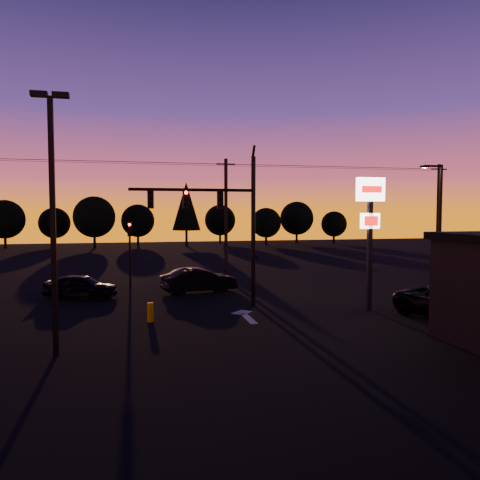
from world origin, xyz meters
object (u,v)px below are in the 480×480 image
object	(u,v)px
traffic_signal_mast	(224,214)
parking_lot_light	(53,206)
secondary_signal	(130,245)
car_mid	(199,280)
streetlight	(439,222)
car_left	(81,286)
suv_parked	(455,303)
pylon_sign	(370,215)
bollard	(150,312)

from	to	relation	value
traffic_signal_mast	parking_lot_light	distance (m)	10.19
secondary_signal	parking_lot_light	size ratio (longest dim) A/B	0.48
secondary_signal	car_mid	size ratio (longest dim) A/B	0.93
parking_lot_light	streetlight	distance (m)	23.05
secondary_signal	car_left	distance (m)	4.76
secondary_signal	car_left	xyz separation A→B (m)	(-2.80, -3.19, -2.15)
car_mid	car_left	bearing A→B (deg)	83.38
parking_lot_light	suv_parked	world-z (taller)	parking_lot_light
secondary_signal	streetlight	distance (m)	19.89
traffic_signal_mast	streetlight	xyz separation A→B (m)	(14.01, 1.51, -0.52)
traffic_signal_mast	pylon_sign	distance (m)	7.52
car_left	parking_lot_light	bearing A→B (deg)	-160.66
secondary_signal	car_left	world-z (taller)	secondary_signal
bollard	streetlight	bearing A→B (deg)	12.77
traffic_signal_mast	car_left	size ratio (longest dim) A/B	2.05
car_left	secondary_signal	bearing A→B (deg)	-23.41
parking_lot_light	pylon_sign	xyz separation A→B (m)	(14.50, 4.50, -0.36)
pylon_sign	traffic_signal_mast	bearing A→B (deg)	160.64
secondary_signal	parking_lot_light	bearing A→B (deg)	-99.79
secondary_signal	car_mid	xyz separation A→B (m)	(4.24, -2.65, -2.09)
secondary_signal	car_left	bearing A→B (deg)	-131.24
secondary_signal	streetlight	world-z (taller)	streetlight
traffic_signal_mast	car_left	world-z (taller)	traffic_signal_mast
pylon_sign	car_mid	bearing A→B (deg)	136.62
car_left	car_mid	xyz separation A→B (m)	(7.04, 0.54, 0.06)
traffic_signal_mast	pylon_sign	xyz separation A→B (m)	(7.10, -2.49, -0.02)
car_left	suv_parked	size ratio (longest dim) A/B	0.75
secondary_signal	streetlight	bearing A→B (deg)	-17.56
bollard	car_mid	world-z (taller)	car_mid
secondary_signal	car_mid	world-z (taller)	secondary_signal
traffic_signal_mast	suv_parked	bearing A→B (deg)	-27.68
parking_lot_light	pylon_sign	size ratio (longest dim) A/B	1.34
streetlight	secondary_signal	bearing A→B (deg)	162.44
pylon_sign	streetlight	distance (m)	8.00
parking_lot_light	traffic_signal_mast	bearing A→B (deg)	43.37
parking_lot_light	streetlight	xyz separation A→B (m)	(21.41, 8.50, -0.85)
secondary_signal	traffic_signal_mast	bearing A→B (deg)	-56.81
car_left	suv_parked	world-z (taller)	suv_parked
streetlight	bollard	size ratio (longest dim) A/B	9.03
traffic_signal_mast	car_left	bearing A→B (deg)	150.81
traffic_signal_mast	streetlight	world-z (taller)	traffic_signal_mast
bollard	car_left	xyz separation A→B (m)	(-3.73, 6.87, 0.27)
bollard	car_mid	distance (m)	8.11
secondary_signal	bollard	xyz separation A→B (m)	(0.94, -10.06, -2.42)
car_left	car_mid	distance (m)	7.06
car_left	traffic_signal_mast	bearing A→B (deg)	-101.36
traffic_signal_mast	pylon_sign	size ratio (longest dim) A/B	1.26
bollard	car_mid	size ratio (longest dim) A/B	0.19
traffic_signal_mast	secondary_signal	xyz separation A→B (m)	(-4.90, 7.49, -2.07)
bollard	suv_parked	xyz separation A→B (m)	(14.02, -2.71, 0.33)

